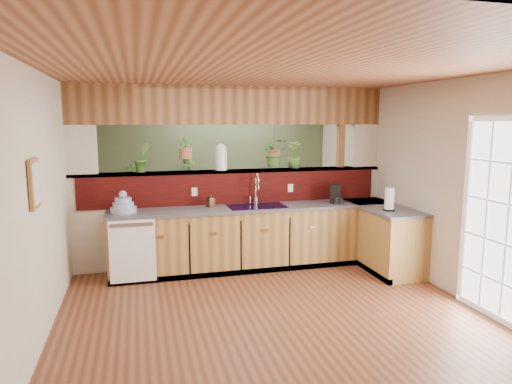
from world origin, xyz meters
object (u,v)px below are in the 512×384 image
object	(u,v)px
dish_stack	(123,206)
paper_towel	(389,200)
faucet	(256,188)
glass_jar	(221,157)
soap_dispenser	(211,200)
shelving_console	(167,208)
coffee_maker	(335,194)

from	to	relation	value
dish_stack	paper_towel	xyz separation A→B (m)	(3.48, -0.76, 0.06)
dish_stack	faucet	bearing A→B (deg)	4.84
paper_towel	glass_jar	bearing A→B (deg)	151.53
dish_stack	glass_jar	world-z (taller)	glass_jar
soap_dispenser	paper_towel	world-z (taller)	paper_towel
shelving_console	coffee_maker	bearing A→B (deg)	-21.37
soap_dispenser	dish_stack	bearing A→B (deg)	-174.54
coffee_maker	glass_jar	distance (m)	1.78
soap_dispenser	shelving_console	size ratio (longest dim) A/B	0.15
coffee_maker	paper_towel	bearing A→B (deg)	-35.74
glass_jar	shelving_console	xyz separation A→B (m)	(-0.69, 1.90, -1.08)
paper_towel	glass_jar	xyz separation A→B (m)	(-2.10, 1.14, 0.53)
dish_stack	coffee_maker	bearing A→B (deg)	-0.53
faucet	soap_dispenser	world-z (taller)	faucet
faucet	glass_jar	bearing A→B (deg)	155.20
coffee_maker	shelving_console	bearing A→B (deg)	157.54
glass_jar	coffee_maker	bearing A→B (deg)	-13.84
shelving_console	glass_jar	bearing A→B (deg)	-46.72
faucet	shelving_console	xyz separation A→B (m)	(-1.16, 2.12, -0.64)
dish_stack	soap_dispenser	distance (m)	1.19
soap_dispenser	glass_jar	size ratio (longest dim) A/B	0.53
faucet	paper_towel	world-z (taller)	faucet
faucet	dish_stack	world-z (taller)	faucet
soap_dispenser	paper_towel	size ratio (longest dim) A/B	0.61
faucet	dish_stack	bearing A→B (deg)	-175.16
dish_stack	shelving_console	bearing A→B (deg)	72.98
soap_dispenser	faucet	bearing A→B (deg)	3.76
coffee_maker	shelving_console	size ratio (longest dim) A/B	0.20
faucet	dish_stack	size ratio (longest dim) A/B	1.34
faucet	soap_dispenser	xyz separation A→B (m)	(-0.67, -0.04, -0.14)
dish_stack	shelving_console	size ratio (longest dim) A/B	0.25
dish_stack	soap_dispenser	xyz separation A→B (m)	(1.18, 0.11, 0.01)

